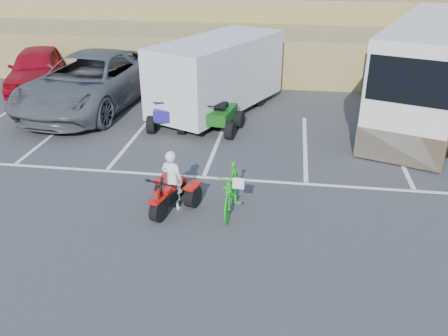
# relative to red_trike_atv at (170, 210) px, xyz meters

# --- Properties ---
(ground) EXTENTS (100.00, 100.00, 0.00)m
(ground) POSITION_rel_red_trike_atv_xyz_m (0.46, -0.61, 0.00)
(ground) COLOR #39393C
(ground) RESTS_ON ground
(parking_stripes) EXTENTS (28.00, 5.16, 0.01)m
(parking_stripes) POSITION_rel_red_trike_atv_xyz_m (1.33, 3.45, 0.00)
(parking_stripes) COLOR white
(parking_stripes) RESTS_ON ground
(grass_embankment) EXTENTS (40.00, 8.50, 3.10)m
(grass_embankment) POSITION_rel_red_trike_atv_xyz_m (0.46, 14.87, 1.42)
(grass_embankment) COLOR olive
(grass_embankment) RESTS_ON ground
(red_trike_atv) EXTENTS (1.41, 1.65, 0.92)m
(red_trike_atv) POSITION_rel_red_trike_atv_xyz_m (0.00, 0.00, 0.00)
(red_trike_atv) COLOR #B6100A
(red_trike_atv) RESTS_ON ground
(rider) EXTENTS (0.61, 0.48, 1.45)m
(rider) POSITION_rel_red_trike_atv_xyz_m (0.04, 0.14, 0.73)
(rider) COLOR white
(rider) RESTS_ON ground
(green_dirt_bike) EXTENTS (0.59, 1.85, 1.10)m
(green_dirt_bike) POSITION_rel_red_trike_atv_xyz_m (1.42, 0.21, 0.55)
(green_dirt_bike) COLOR #14BF19
(green_dirt_bike) RESTS_ON ground
(grey_pickup) EXTENTS (4.01, 7.41, 1.97)m
(grey_pickup) POSITION_rel_red_trike_atv_xyz_m (-4.72, 7.03, 0.99)
(grey_pickup) COLOR #4C5054
(grey_pickup) RESTS_ON ground
(red_car) EXTENTS (3.32, 5.36, 1.70)m
(red_car) POSITION_rel_red_trike_atv_xyz_m (-7.96, 9.17, 0.85)
(red_car) COLOR maroon
(red_car) RESTS_ON ground
(cargo_trailer) EXTENTS (4.40, 6.06, 2.63)m
(cargo_trailer) POSITION_rel_red_trike_atv_xyz_m (0.02, 7.18, 1.42)
(cargo_trailer) COLOR silver
(cargo_trailer) RESTS_ON ground
(rv_motorhome) EXTENTS (5.45, 9.51, 3.34)m
(rv_motorhome) POSITION_rel_red_trike_atv_xyz_m (7.25, 7.60, 1.45)
(rv_motorhome) COLOR silver
(rv_motorhome) RESTS_ON ground
(quad_atv_blue) EXTENTS (1.37, 1.76, 1.09)m
(quad_atv_blue) POSITION_rel_red_trike_atv_xyz_m (-1.34, 5.32, 0.00)
(quad_atv_blue) COLOR navy
(quad_atv_blue) RESTS_ON ground
(quad_atv_green) EXTENTS (1.46, 1.81, 1.07)m
(quad_atv_green) POSITION_rel_red_trike_atv_xyz_m (0.41, 5.19, 0.00)
(quad_atv_green) COLOR #125113
(quad_atv_green) RESTS_ON ground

